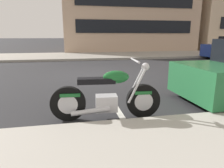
# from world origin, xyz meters

# --- Properties ---
(ground_plane) EXTENTS (260.00, 260.00, 0.00)m
(ground_plane) POSITION_xyz_m (0.00, 0.00, 0.00)
(ground_plane) COLOR #28282B
(parking_stall_stripe) EXTENTS (0.12, 2.20, 0.01)m
(parking_stall_stripe) POSITION_xyz_m (0.00, -4.13, 0.00)
(parking_stall_stripe) COLOR silver
(parking_stall_stripe) RESTS_ON ground
(parked_motorcycle) EXTENTS (2.06, 0.62, 1.12)m
(parked_motorcycle) POSITION_xyz_m (-0.28, -4.43, 0.43)
(parked_motorcycle) COLOR black
(parked_motorcycle) RESTS_ON ground
(townhouse_near_left) EXTENTS (12.51, 10.89, 10.54)m
(townhouse_near_left) POSITION_xyz_m (4.66, 14.93, 5.27)
(townhouse_near_left) COLOR tan
(townhouse_near_left) RESTS_ON ground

